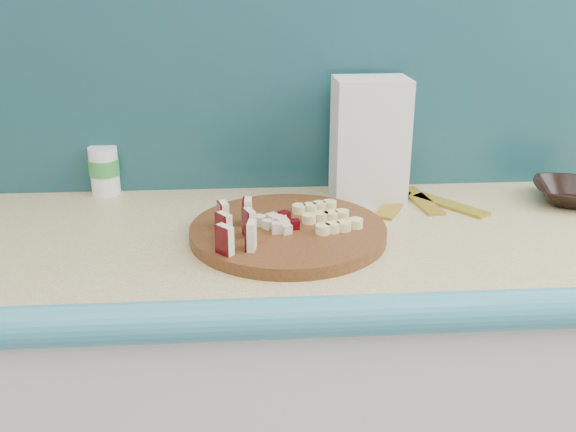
% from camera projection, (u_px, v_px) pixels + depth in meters
% --- Properties ---
extents(backsplash, '(2.20, 0.02, 0.50)m').
position_uv_depth(backsplash, '(258.00, 75.00, 1.36)').
color(backsplash, teal).
rests_on(backsplash, kitchen_counter).
extents(cutting_board, '(0.45, 0.45, 0.02)m').
position_uv_depth(cutting_board, '(288.00, 232.00, 1.17)').
color(cutting_board, '#42240E').
rests_on(cutting_board, kitchen_counter).
extents(apple_wedges, '(0.07, 0.16, 0.05)m').
position_uv_depth(apple_wedges, '(236.00, 225.00, 1.11)').
color(apple_wedges, '#F0E9C0').
rests_on(apple_wedges, cutting_board).
extents(apple_chunks, '(0.06, 0.06, 0.02)m').
position_uv_depth(apple_chunks, '(277.00, 224.00, 1.16)').
color(apple_chunks, beige).
rests_on(apple_chunks, cutting_board).
extents(banana_slices, '(0.12, 0.15, 0.02)m').
position_uv_depth(banana_slices, '(326.00, 216.00, 1.19)').
color(banana_slices, '#F4E895').
rests_on(banana_slices, cutting_board).
extents(brown_bowl, '(0.21, 0.21, 0.04)m').
position_uv_depth(brown_bowl, '(574.00, 194.00, 1.34)').
color(brown_bowl, black).
rests_on(brown_bowl, kitchen_counter).
extents(flour_bag, '(0.15, 0.11, 0.26)m').
position_uv_depth(flour_bag, '(369.00, 140.00, 1.33)').
color(flour_bag, silver).
rests_on(flour_bag, kitchen_counter).
extents(canister, '(0.06, 0.06, 0.10)m').
position_uv_depth(canister, '(104.00, 170.00, 1.38)').
color(canister, white).
rests_on(canister, kitchen_counter).
extents(banana_peel, '(0.24, 0.20, 0.01)m').
position_uv_depth(banana_peel, '(421.00, 203.00, 1.34)').
color(banana_peel, '#B29222').
rests_on(banana_peel, kitchen_counter).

